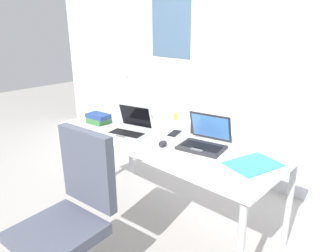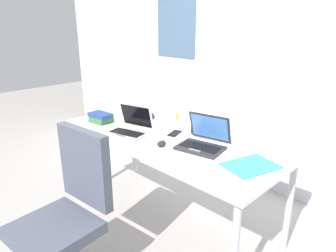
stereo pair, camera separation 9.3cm
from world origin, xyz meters
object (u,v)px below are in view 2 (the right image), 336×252
laptop_by_keyboard (203,141)px  coffee_mug (196,128)px  desk_lamp (129,89)px  computer_mouse (162,143)px  cell_phone (175,133)px  pill_bottle (177,115)px  laptop_front_left (130,128)px  headphones (145,116)px  book_stack (101,118)px  paper_folder_back_right (251,166)px  office_chair (66,226)px

laptop_by_keyboard → coffee_mug: size_ratio=3.10×
laptop_by_keyboard → coffee_mug: laptop_by_keyboard is taller
desk_lamp → laptop_by_keyboard: bearing=-13.3°
computer_mouse → cell_phone: size_ratio=0.71×
pill_bottle → coffee_mug: coffee_mug is taller
laptop_front_left → cell_phone: laptop_front_left is taller
headphones → coffee_mug: 0.60m
computer_mouse → coffee_mug: 0.36m
laptop_front_left → coffee_mug: bearing=45.6°
laptop_front_left → book_stack: 0.39m
pill_bottle → coffee_mug: bearing=-24.6°
laptop_by_keyboard → pill_bottle: size_ratio=4.43×
computer_mouse → laptop_front_left: bearing=153.9°
cell_phone → paper_folder_back_right: size_ratio=0.44×
computer_mouse → paper_folder_back_right: 0.63m
desk_lamp → paper_folder_back_right: size_ratio=1.29×
office_chair → pill_bottle: bearing=100.6°
headphones → office_chair: bearing=-65.5°
paper_folder_back_right → computer_mouse: bearing=-166.3°
desk_lamp → pill_bottle: bearing=7.3°
headphones → office_chair: office_chair is taller
headphones → desk_lamp: bearing=165.6°
headphones → cell_phone: bearing=-14.4°
headphones → pill_bottle: size_ratio=2.71×
cell_phone → paper_folder_back_right: 0.72m
cell_phone → headphones: headphones is taller
computer_mouse → coffee_mug: (0.01, 0.36, 0.03)m
cell_phone → pill_bottle: 0.37m
cell_phone → book_stack: bearing=-177.9°
paper_folder_back_right → coffee_mug: bearing=160.6°
laptop_by_keyboard → headphones: size_ratio=1.64×
paper_folder_back_right → desk_lamp: bearing=169.0°
desk_lamp → cell_phone: (0.81, -0.21, -0.19)m
desk_lamp → pill_bottle: size_ratio=5.07×
laptop_by_keyboard → book_stack: bearing=-169.6°
book_stack → desk_lamp: bearing=109.9°
laptop_by_keyboard → laptop_front_left: (-0.57, -0.18, -0.00)m
computer_mouse → pill_bottle: bearing=96.4°
paper_folder_back_right → coffee_mug: (-0.61, 0.21, 0.04)m
pill_bottle → paper_folder_back_right: size_ratio=0.25×
laptop_front_left → computer_mouse: bearing=0.1°
cell_phone → office_chair: size_ratio=0.14×
desk_lamp → coffee_mug: (0.91, -0.08, -0.15)m
headphones → pill_bottle: pill_bottle is taller
computer_mouse → office_chair: (-0.10, -0.71, -0.36)m
pill_bottle → laptop_by_keyboard: bearing=-31.4°
desk_lamp → computer_mouse: bearing=-26.2°
desk_lamp → coffee_mug: size_ratio=3.54×
desk_lamp → coffee_mug: desk_lamp is taller
book_stack → computer_mouse: bearing=-0.1°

